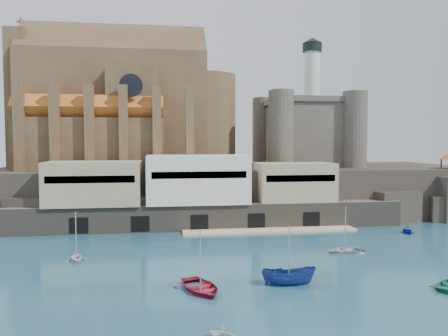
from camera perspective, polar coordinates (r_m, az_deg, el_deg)
ground at (r=58.93m, az=8.40°, el=-11.73°), size 300.00×300.00×0.00m
promontory at (r=95.83m, az=1.63°, el=-2.85°), size 100.00×36.00×10.00m
quay at (r=78.40m, az=-3.58°, el=-3.41°), size 70.00×12.00×13.05m
church at (r=96.95m, az=-12.81°, el=7.32°), size 47.00×25.93×30.51m
castle_keep at (r=100.97m, az=10.65°, el=5.02°), size 21.20×21.20×29.30m
boat_0 at (r=46.85m, az=-3.09°, el=-15.72°), size 4.88×2.77×6.57m
boat_2 at (r=49.14m, az=8.46°, el=-14.83°), size 2.50×2.45×5.91m
boat_4 at (r=60.64m, az=-18.71°, el=-11.44°), size 3.32×2.51×3.42m
boat_6 at (r=64.42m, az=15.53°, el=-10.50°), size 1.98×4.12×5.55m
boat_7 at (r=80.54m, az=22.80°, el=-7.85°), size 2.89×2.00×3.12m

